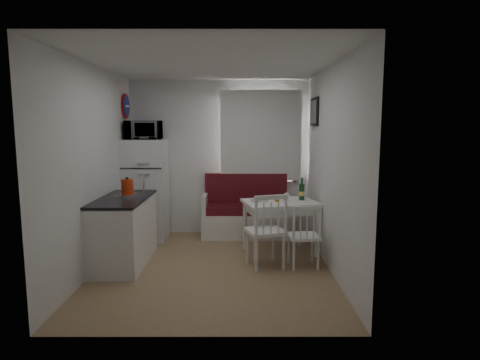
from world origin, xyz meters
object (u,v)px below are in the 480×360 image
object	(u,v)px
bench	(246,216)
microwave	(144,130)
dining_table	(280,207)
kitchen_counter	(124,230)
chair_left	(266,223)
kettle	(127,187)
wine_bottle	(302,189)
chair_right	(305,230)
fridge	(146,189)

from	to	relation	value
bench	microwave	size ratio (longest dim) A/B	2.70
dining_table	microwave	size ratio (longest dim) A/B	2.15
kitchen_counter	chair_left	distance (m)	1.90
kettle	wine_bottle	xyz separation A→B (m)	(2.40, 0.50, -0.10)
chair_right	kitchen_counter	bearing A→B (deg)	170.01
fridge	chair_right	bearing A→B (deg)	-31.53
dining_table	wine_bottle	size ratio (longest dim) A/B	3.50
dining_table	wine_bottle	distance (m)	0.42
microwave	bench	bearing A→B (deg)	5.73
kettle	microwave	bearing A→B (deg)	91.51
kitchen_counter	bench	distance (m)	2.14
chair_right	kettle	distance (m)	2.40
fridge	wine_bottle	size ratio (longest dim) A/B	4.91
microwave	wine_bottle	size ratio (longest dim) A/B	1.63
microwave	fridge	bearing A→B (deg)	90.00
dining_table	wine_bottle	world-z (taller)	wine_bottle
chair_left	wine_bottle	world-z (taller)	wine_bottle
chair_left	chair_right	size ratio (longest dim) A/B	1.27
bench	microwave	distance (m)	2.17
chair_right	wine_bottle	size ratio (longest dim) A/B	1.36
chair_right	fridge	world-z (taller)	fridge
dining_table	microwave	distance (m)	2.49
kitchen_counter	dining_table	xyz separation A→B (m)	(2.13, 0.45, 0.22)
kettle	wine_bottle	world-z (taller)	kettle
dining_table	chair_left	distance (m)	0.72
kitchen_counter	chair_right	world-z (taller)	kitchen_counter
kitchen_counter	kettle	bearing A→B (deg)	48.26
microwave	kettle	distance (m)	1.36
bench	fridge	bearing A→B (deg)	-176.01
fridge	microwave	bearing A→B (deg)	-90.00
fridge	kettle	distance (m)	1.21
bench	fridge	world-z (taller)	fridge
bench	chair_right	distance (m)	1.73
kitchen_counter	kettle	distance (m)	0.58
fridge	microwave	xyz separation A→B (m)	(0.00, -0.05, 0.96)
bench	kettle	world-z (taller)	kettle
microwave	chair_left	bearing A→B (deg)	-37.22
chair_left	kitchen_counter	bearing A→B (deg)	156.07
chair_left	microwave	bearing A→B (deg)	125.45
kitchen_counter	dining_table	bearing A→B (deg)	12.04
chair_right	kettle	bearing A→B (deg)	168.56
kitchen_counter	microwave	bearing A→B (deg)	89.06
chair_left	chair_right	world-z (taller)	chair_left
dining_table	microwave	world-z (taller)	microwave
chair_right	microwave	size ratio (longest dim) A/B	0.84
dining_table	fridge	distance (m)	2.26
bench	kettle	size ratio (longest dim) A/B	5.63
fridge	kettle	size ratio (longest dim) A/B	6.29
dining_table	kettle	world-z (taller)	kettle
kitchen_counter	fridge	size ratio (longest dim) A/B	0.81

